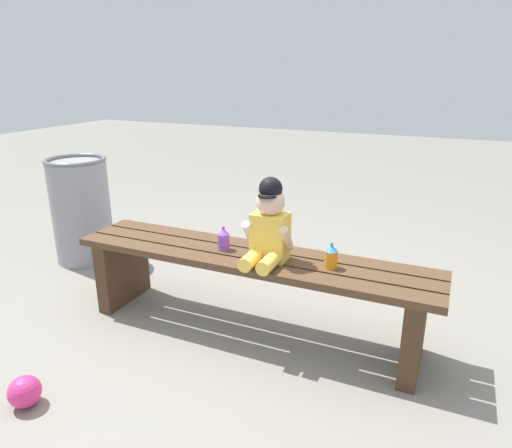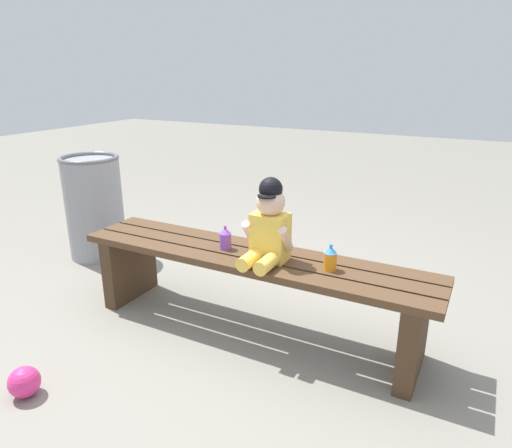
{
  "view_description": "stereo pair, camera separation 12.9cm",
  "coord_description": "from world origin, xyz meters",
  "px_view_note": "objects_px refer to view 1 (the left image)",
  "views": [
    {
      "loc": [
        0.89,
        -1.92,
        1.31
      ],
      "look_at": [
        0.06,
        -0.05,
        0.61
      ],
      "focal_mm": 32.17,
      "sensor_mm": 36.0,
      "label": 1
    },
    {
      "loc": [
        1.01,
        -1.86,
        1.31
      ],
      "look_at": [
        0.06,
        -0.05,
        0.61
      ],
      "focal_mm": 32.17,
      "sensor_mm": 36.0,
      "label": 2
    }
  ],
  "objects_px": {
    "sippy_cup_left": "(224,238)",
    "sippy_cup_right": "(331,256)",
    "toy_ball": "(25,392)",
    "child_figure": "(269,225)",
    "park_bench": "(249,277)",
    "trash_bin": "(81,210)"
  },
  "relations": [
    {
      "from": "sippy_cup_left",
      "to": "sippy_cup_right",
      "type": "xyz_separation_m",
      "value": [
        0.56,
        0.0,
        0.0
      ]
    },
    {
      "from": "toy_ball",
      "to": "sippy_cup_left",
      "type": "bearing_deg",
      "value": 63.32
    },
    {
      "from": "child_figure",
      "to": "toy_ball",
      "type": "bearing_deg",
      "value": -129.62
    },
    {
      "from": "child_figure",
      "to": "park_bench",
      "type": "bearing_deg",
      "value": 163.76
    },
    {
      "from": "sippy_cup_left",
      "to": "toy_ball",
      "type": "distance_m",
      "value": 1.09
    },
    {
      "from": "sippy_cup_left",
      "to": "sippy_cup_right",
      "type": "distance_m",
      "value": 0.56
    },
    {
      "from": "trash_bin",
      "to": "park_bench",
      "type": "bearing_deg",
      "value": -14.71
    },
    {
      "from": "park_bench",
      "to": "sippy_cup_right",
      "type": "xyz_separation_m",
      "value": [
        0.41,
        0.0,
        0.19
      ]
    },
    {
      "from": "child_figure",
      "to": "sippy_cup_right",
      "type": "distance_m",
      "value": 0.32
    },
    {
      "from": "child_figure",
      "to": "toy_ball",
      "type": "height_order",
      "value": "child_figure"
    },
    {
      "from": "child_figure",
      "to": "sippy_cup_left",
      "type": "height_order",
      "value": "child_figure"
    },
    {
      "from": "sippy_cup_left",
      "to": "trash_bin",
      "type": "xyz_separation_m",
      "value": [
        -1.34,
        0.39,
        -0.12
      ]
    },
    {
      "from": "park_bench",
      "to": "child_figure",
      "type": "relative_size",
      "value": 4.61
    },
    {
      "from": "sippy_cup_left",
      "to": "sippy_cup_right",
      "type": "relative_size",
      "value": 1.0
    },
    {
      "from": "park_bench",
      "to": "sippy_cup_right",
      "type": "relative_size",
      "value": 15.03
    },
    {
      "from": "park_bench",
      "to": "sippy_cup_left",
      "type": "relative_size",
      "value": 15.03
    },
    {
      "from": "sippy_cup_right",
      "to": "toy_ball",
      "type": "distance_m",
      "value": 1.41
    },
    {
      "from": "park_bench",
      "to": "toy_ball",
      "type": "height_order",
      "value": "park_bench"
    },
    {
      "from": "toy_ball",
      "to": "trash_bin",
      "type": "bearing_deg",
      "value": 124.64
    },
    {
      "from": "toy_ball",
      "to": "trash_bin",
      "type": "relative_size",
      "value": 0.18
    },
    {
      "from": "sippy_cup_right",
      "to": "toy_ball",
      "type": "bearing_deg",
      "value": -138.38
    },
    {
      "from": "toy_ball",
      "to": "park_bench",
      "type": "bearing_deg",
      "value": 56.39
    }
  ]
}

